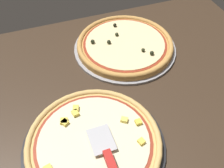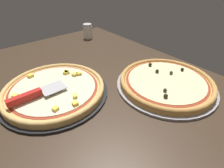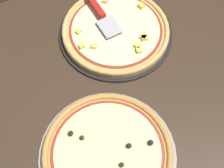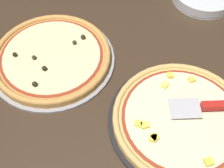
{
  "view_description": "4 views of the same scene",
  "coord_description": "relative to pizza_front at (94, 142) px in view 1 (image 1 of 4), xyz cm",
  "views": [
    {
      "loc": [
        -17.01,
        -53.95,
        70.43
      ],
      "look_at": [
        3.96,
        4.22,
        3.0
      ],
      "focal_mm": 42.0,
      "sensor_mm": 36.0,
      "label": 1
    },
    {
      "loc": [
        49.5,
        -33.7,
        43.61
      ],
      "look_at": [
        3.96,
        4.22,
        3.0
      ],
      "focal_mm": 28.0,
      "sensor_mm": 36.0,
      "label": 2
    },
    {
      "loc": [
        28.92,
        47.79,
        93.94
      ],
      "look_at": [
        3.96,
        4.22,
        3.0
      ],
      "focal_mm": 50.0,
      "sensor_mm": 36.0,
      "label": 3
    },
    {
      "loc": [
        -53.11,
        6.65,
        80.5
      ],
      "look_at": [
        3.96,
        4.22,
        3.0
      ],
      "focal_mm": 50.0,
      "sensor_mm": 36.0,
      "label": 4
    }
  ],
  "objects": [
    {
      "name": "pizza_front",
      "position": [
        0.0,
        0.0,
        0.0
      ],
      "size": [
        39.98,
        39.98,
        3.44
      ],
      "color": "#DBAD60",
      "rests_on": "pizza_pan_front"
    },
    {
      "name": "ground_plane",
      "position": [
        8.76,
        15.28,
        -4.29
      ],
      "size": [
        146.36,
        103.47,
        3.6
      ],
      "primitive_type": "cube",
      "color": "#38281C"
    },
    {
      "name": "pizza_back",
      "position": [
        25.43,
        39.02,
        -0.01
      ],
      "size": [
        39.38,
        39.38,
        3.95
      ],
      "color": "#C68E47",
      "rests_on": "pizza_pan_back"
    },
    {
      "name": "serving_spatula",
      "position": [
        2.03,
        -9.25,
        2.76
      ],
      "size": [
        6.75,
        20.9,
        2.0
      ],
      "color": "#B7B7BC",
      "rests_on": "pizza_front"
    },
    {
      "name": "pizza_pan_back",
      "position": [
        25.44,
        39.02,
        -1.99
      ],
      "size": [
        41.9,
        41.9,
        1.0
      ],
      "primitive_type": "cylinder",
      "color": "#939399",
      "rests_on": "ground_plane"
    },
    {
      "name": "pizza_pan_front",
      "position": [
        0.0,
        -0.02,
        -1.99
      ],
      "size": [
        42.54,
        42.54,
        1.0
      ],
      "primitive_type": "cylinder",
      "color": "black",
      "rests_on": "ground_plane"
    }
  ]
}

